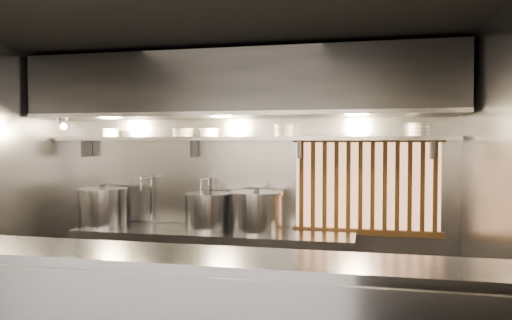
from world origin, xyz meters
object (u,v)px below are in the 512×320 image
at_px(stock_pot_left, 103,207).
at_px(stock_pot_mid, 207,211).
at_px(heat_lamp, 62,121).
at_px(stock_pot_right, 256,211).
at_px(pendant_bulb, 232,131).

distance_m(stock_pot_left, stock_pot_mid, 1.23).
relative_size(heat_lamp, stock_pot_mid, 0.63).
bearing_deg(heat_lamp, stock_pot_left, 44.88).
bearing_deg(stock_pot_right, stock_pot_mid, 178.03).
xyz_separation_m(stock_pot_left, stock_pot_mid, (1.23, 0.03, -0.02)).
relative_size(heat_lamp, stock_pot_right, 0.54).
bearing_deg(stock_pot_right, pendant_bulb, 171.10).
xyz_separation_m(heat_lamp, stock_pot_right, (2.07, 0.31, -0.95)).
bearing_deg(stock_pot_right, stock_pot_left, -179.71).
relative_size(stock_pot_mid, stock_pot_right, 0.86).
height_order(stock_pot_left, stock_pot_mid, stock_pot_left).
bearing_deg(stock_pot_mid, stock_pot_left, -178.70).
relative_size(heat_lamp, stock_pot_left, 0.48).
xyz_separation_m(heat_lamp, pendant_bulb, (1.80, 0.35, -0.11)).
height_order(heat_lamp, stock_pot_right, heat_lamp).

